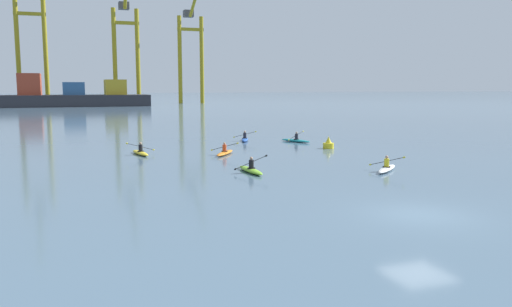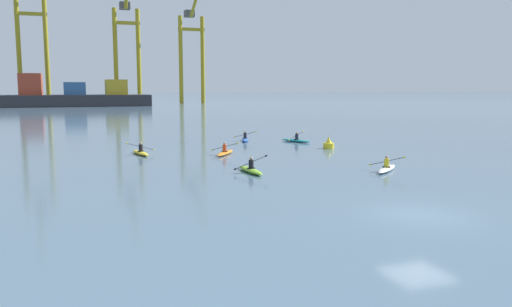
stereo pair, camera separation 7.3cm
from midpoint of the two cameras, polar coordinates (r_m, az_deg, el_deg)
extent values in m
plane|color=slate|center=(21.83, 17.51, -6.45)|extent=(800.00, 800.00, 0.00)
cube|color=#28282D|center=(140.57, -19.41, 5.51)|extent=(37.31, 10.79, 2.91)
cube|color=#993823|center=(140.82, -23.68, 6.99)|extent=(5.22, 7.56, 5.34)
cube|color=#2D5684|center=(140.53, -19.46, 6.76)|extent=(5.22, 7.56, 3.22)
cube|color=#B29323|center=(140.99, -15.26, 7.06)|extent=(5.22, 7.56, 3.91)
cylinder|color=olive|center=(154.24, -24.78, 10.16)|extent=(1.20, 1.20, 28.57)
cylinder|color=olive|center=(153.84, -22.18, 10.30)|extent=(1.20, 1.20, 28.57)
cube|color=olive|center=(154.92, -23.68, 13.92)|extent=(8.09, 0.90, 0.90)
cylinder|color=olive|center=(150.59, -15.32, 10.25)|extent=(1.20, 1.20, 26.43)
cylinder|color=olive|center=(151.23, -12.91, 10.31)|extent=(1.20, 1.20, 26.43)
cube|color=olive|center=(151.66, -14.22, 13.77)|extent=(7.47, 0.90, 0.90)
cube|color=#47474C|center=(154.77, -14.38, 15.49)|extent=(2.80, 2.80, 2.00)
cylinder|color=olive|center=(158.23, -8.39, 10.16)|extent=(1.20, 1.20, 25.79)
cylinder|color=olive|center=(159.69, -6.01, 10.18)|extent=(1.20, 1.20, 25.79)
cube|color=olive|center=(159.62, -7.25, 13.41)|extent=(7.88, 0.90, 0.90)
cube|color=#47474C|center=(162.63, -7.48, 15.02)|extent=(2.80, 2.80, 2.00)
cylinder|color=yellow|center=(43.15, 7.93, 0.86)|extent=(0.90, 0.90, 0.45)
cone|color=yellow|center=(43.09, 7.94, 1.52)|extent=(0.49, 0.49, 0.55)
ellipsoid|color=yellow|center=(39.83, -12.67, 0.07)|extent=(1.15, 3.45, 0.26)
torus|color=black|center=(39.72, -12.64, 0.25)|extent=(0.56, 0.56, 0.05)
cylinder|color=black|center=(39.69, -12.65, 0.59)|extent=(0.30, 0.30, 0.50)
sphere|color=tan|center=(39.65, -12.66, 1.10)|extent=(0.19, 0.19, 0.19)
cylinder|color=black|center=(39.73, -12.67, 0.74)|extent=(2.00, 0.36, 0.63)
ellipsoid|color=yellow|center=(39.42, -14.09, 1.09)|extent=(0.21, 0.07, 0.16)
ellipsoid|color=yellow|center=(40.06, -11.28, 0.41)|extent=(0.21, 0.07, 0.16)
ellipsoid|color=teal|center=(47.79, 4.34, 1.43)|extent=(1.96, 3.34, 0.26)
torus|color=black|center=(47.72, 4.44, 1.58)|extent=(0.65, 0.65, 0.05)
cylinder|color=#23232D|center=(47.69, 4.44, 1.87)|extent=(0.30, 0.30, 0.50)
sphere|color=tan|center=(47.66, 4.44, 2.29)|extent=(0.19, 0.19, 0.19)
cylinder|color=black|center=(47.71, 4.39, 1.99)|extent=(1.83, 0.86, 0.70)
ellipsoid|color=yellow|center=(47.01, 3.59, 1.51)|extent=(0.20, 0.12, 0.16)
ellipsoid|color=yellow|center=(48.44, 5.18, 2.46)|extent=(0.20, 0.12, 0.16)
ellipsoid|color=#7ABC2D|center=(30.87, -0.66, -1.85)|extent=(0.74, 3.42, 0.26)
torus|color=black|center=(30.75, -0.59, -1.62)|extent=(0.51, 0.51, 0.05)
cylinder|color=black|center=(30.71, -0.59, -1.18)|extent=(0.30, 0.30, 0.50)
sphere|color=tan|center=(30.66, -0.59, -0.53)|extent=(0.19, 0.19, 0.19)
cylinder|color=black|center=(30.75, -0.63, -0.98)|extent=(1.99, 0.12, 0.73)
ellipsoid|color=black|center=(30.45, -2.36, -1.73)|extent=(0.21, 0.05, 0.16)
ellipsoid|color=black|center=(31.07, 1.07, -0.25)|extent=(0.21, 0.05, 0.16)
ellipsoid|color=silver|center=(32.37, 14.15, -1.64)|extent=(2.90, 2.75, 0.26)
torus|color=black|center=(32.26, 14.12, -1.42)|extent=(0.69, 0.69, 0.05)
cylinder|color=gold|center=(32.22, 14.13, -1.00)|extent=(0.30, 0.30, 0.50)
sphere|color=tan|center=(32.17, 14.15, -0.38)|extent=(0.19, 0.19, 0.19)
cylinder|color=black|center=(32.26, 14.16, -0.81)|extent=(1.40, 1.51, 0.61)
ellipsoid|color=yellow|center=(32.54, 12.41, -1.21)|extent=(0.17, 0.18, 0.16)
ellipsoid|color=yellow|center=(32.00, 15.93, -0.41)|extent=(0.17, 0.18, 0.16)
ellipsoid|color=#2856B2|center=(48.75, -1.28, 1.56)|extent=(1.75, 3.40, 0.26)
torus|color=black|center=(48.64, -1.29, 1.72)|extent=(0.63, 0.63, 0.05)
cylinder|color=#23232D|center=(48.62, -1.29, 2.00)|extent=(0.30, 0.30, 0.50)
sphere|color=tan|center=(48.58, -1.29, 2.41)|extent=(0.19, 0.19, 0.19)
cylinder|color=black|center=(48.66, -1.29, 2.12)|extent=(1.93, 0.75, 0.55)
ellipsoid|color=yellow|center=(48.73, -2.48, 1.82)|extent=(0.20, 0.11, 0.15)
ellipsoid|color=yellow|center=(48.61, -0.09, 2.42)|extent=(0.20, 0.11, 0.15)
ellipsoid|color=orange|center=(38.94, -3.50, 0.07)|extent=(2.40, 3.15, 0.26)
torus|color=black|center=(38.83, -3.55, 0.26)|extent=(0.68, 0.68, 0.05)
cylinder|color=#DB471E|center=(38.80, -3.55, 0.61)|extent=(0.30, 0.30, 0.50)
sphere|color=tan|center=(38.76, -3.55, 1.12)|extent=(0.19, 0.19, 0.19)
cylinder|color=black|center=(38.84, -3.53, 0.76)|extent=(1.70, 1.16, 0.61)
ellipsoid|color=yellow|center=(39.19, -4.93, 0.39)|extent=(0.19, 0.15, 0.15)
ellipsoid|color=yellow|center=(38.51, -2.10, 1.14)|extent=(0.19, 0.15, 0.15)
camera|label=1|loc=(0.04, -90.06, -0.01)|focal=36.31mm
camera|label=2|loc=(0.04, 89.94, 0.01)|focal=36.31mm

